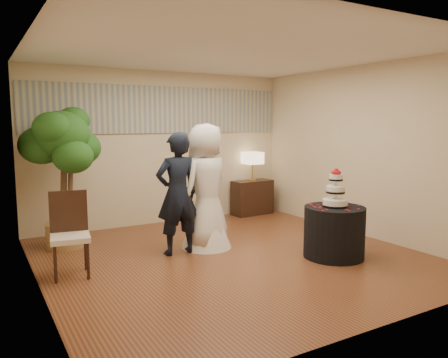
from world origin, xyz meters
TOP-DOWN VIEW (x-y plane):
  - floor at (0.00, 0.00)m, footprint 5.00×5.00m
  - ceiling at (0.00, 0.00)m, footprint 5.00×5.00m
  - wall_back at (0.00, 2.50)m, footprint 5.00×0.06m
  - wall_front at (0.00, -2.50)m, footprint 5.00×0.06m
  - wall_left at (-2.50, 0.00)m, footprint 0.06×5.00m
  - wall_right at (2.50, 0.00)m, footprint 0.06×5.00m
  - mural_border at (0.00, 2.48)m, footprint 4.90×0.02m
  - groom at (-0.59, 0.52)m, footprint 0.64×0.42m
  - bride at (-0.09, 0.61)m, footprint 1.14×1.06m
  - cake_table at (1.23, -0.72)m, footprint 0.85×0.85m
  - wedding_cake at (1.23, -0.72)m, footprint 0.34×0.34m
  - console at (1.84, 2.25)m, footprint 0.86×0.42m
  - table_lamp at (1.84, 2.25)m, footprint 0.34×0.34m
  - ficus_tree at (-1.92, 1.68)m, footprint 1.18×1.18m
  - side_chair at (-2.11, 0.32)m, footprint 0.54×0.56m

SIDE VIEW (x-z plane):
  - floor at x=0.00m, z-range 0.00..0.00m
  - console at x=1.84m, z-range 0.00..0.70m
  - cake_table at x=1.23m, z-range 0.00..0.71m
  - side_chair at x=-2.11m, z-range 0.00..1.03m
  - groom at x=-0.59m, z-range 0.00..1.74m
  - bride at x=-0.09m, z-range 0.00..1.86m
  - wedding_cake at x=1.23m, z-range 0.71..1.25m
  - table_lamp at x=1.84m, z-range 0.70..1.28m
  - ficus_tree at x=-1.92m, z-range 0.00..2.16m
  - wall_back at x=0.00m, z-range 0.00..2.80m
  - wall_front at x=0.00m, z-range 0.00..2.80m
  - wall_left at x=-2.50m, z-range 0.00..2.80m
  - wall_right at x=2.50m, z-range 0.00..2.80m
  - mural_border at x=0.00m, z-range 1.68..2.52m
  - ceiling at x=0.00m, z-range 2.80..2.80m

